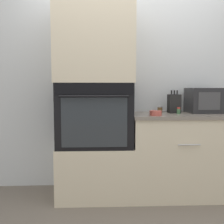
# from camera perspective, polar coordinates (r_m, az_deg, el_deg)

# --- Properties ---
(ground_plane) EXTENTS (12.00, 12.00, 0.00)m
(ground_plane) POSITION_cam_1_polar(r_m,az_deg,el_deg) (2.74, 5.01, -19.82)
(ground_plane) COLOR #6B6056
(wall_back) EXTENTS (8.00, 0.05, 2.50)m
(wall_back) POSITION_cam_1_polar(r_m,az_deg,el_deg) (3.11, 3.69, 6.91)
(wall_back) COLOR silver
(wall_back) RESTS_ON ground_plane
(oven_cabinet_base) EXTENTS (0.78, 0.60, 0.56)m
(oven_cabinet_base) POSITION_cam_1_polar(r_m,az_deg,el_deg) (2.89, -3.65, -12.47)
(oven_cabinet_base) COLOR beige
(oven_cabinet_base) RESTS_ON ground_plane
(wall_oven) EXTENTS (0.76, 0.64, 0.65)m
(wall_oven) POSITION_cam_1_polar(r_m,az_deg,el_deg) (2.77, -3.72, -0.49)
(wall_oven) COLOR black
(wall_oven) RESTS_ON oven_cabinet_base
(oven_cabinet_upper) EXTENTS (0.78, 0.60, 0.88)m
(oven_cabinet_upper) POSITION_cam_1_polar(r_m,az_deg,el_deg) (2.80, -3.81, 15.30)
(oven_cabinet_upper) COLOR beige
(oven_cabinet_upper) RESTS_ON wall_oven
(counter_unit) EXTENTS (1.06, 0.63, 0.89)m
(counter_unit) POSITION_cam_1_polar(r_m,az_deg,el_deg) (2.97, 14.43, -8.83)
(counter_unit) COLOR beige
(counter_unit) RESTS_ON ground_plane
(microwave) EXTENTS (0.37, 0.34, 0.27)m
(microwave) POSITION_cam_1_polar(r_m,az_deg,el_deg) (3.08, 19.58, 2.41)
(microwave) COLOR #232326
(microwave) RESTS_ON counter_unit
(knife_block) EXTENTS (0.13, 0.13, 0.25)m
(knife_block) POSITION_cam_1_polar(r_m,az_deg,el_deg) (2.97, 13.37, 1.82)
(knife_block) COLOR black
(knife_block) RESTS_ON counter_unit
(bowl) EXTENTS (0.12, 0.12, 0.05)m
(bowl) POSITION_cam_1_polar(r_m,az_deg,el_deg) (2.64, 9.48, -0.22)
(bowl) COLOR #B24C42
(bowl) RESTS_ON counter_unit
(condiment_jar_near) EXTENTS (0.06, 0.06, 0.07)m
(condiment_jar_near) POSITION_cam_1_polar(r_m,az_deg,el_deg) (3.03, 10.38, 0.64)
(condiment_jar_near) COLOR brown
(condiment_jar_near) RESTS_ON counter_unit
(condiment_jar_mid) EXTENTS (0.04, 0.04, 0.07)m
(condiment_jar_mid) POSITION_cam_1_polar(r_m,az_deg,el_deg) (2.85, 14.28, 0.29)
(condiment_jar_mid) COLOR #427047
(condiment_jar_mid) RESTS_ON counter_unit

